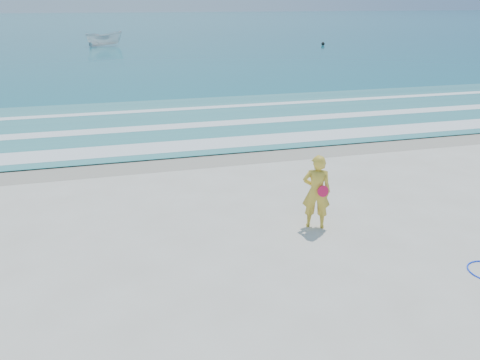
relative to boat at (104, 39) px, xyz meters
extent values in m
plane|color=silver|center=(3.64, -51.78, -0.85)|extent=(400.00, 400.00, 0.00)
cube|color=#B2A893|center=(3.64, -42.78, -0.84)|extent=(400.00, 2.40, 0.00)
cube|color=#19727F|center=(3.64, 53.22, -0.83)|extent=(400.00, 190.00, 0.04)
cube|color=#59B7AD|center=(3.64, -37.78, -0.80)|extent=(400.00, 10.00, 0.01)
cube|color=white|center=(3.64, -41.48, -0.79)|extent=(400.00, 1.40, 0.01)
cube|color=white|center=(3.64, -38.58, -0.79)|extent=(400.00, 0.90, 0.01)
cube|color=white|center=(3.64, -35.28, -0.79)|extent=(400.00, 0.60, 0.01)
imported|color=white|center=(0.00, 0.00, 0.00)|extent=(4.44, 2.62, 1.61)
sphere|color=black|center=(24.67, -5.70, -0.60)|extent=(0.41, 0.41, 0.41)
imported|color=gold|center=(5.15, -48.74, 0.06)|extent=(0.78, 0.65, 1.81)
cylinder|color=#E31446|center=(5.23, -48.92, 0.14)|extent=(0.27, 0.08, 0.27)
camera|label=1|loc=(0.85, -58.05, 4.27)|focal=35.00mm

